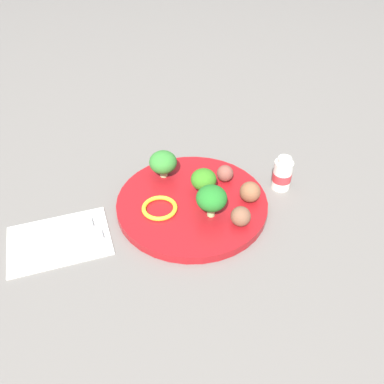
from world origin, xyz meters
The scene contains 13 objects.
ground_plane centered at (0.00, 0.00, 0.00)m, with size 4.00×4.00×0.00m, color slate.
plate centered at (0.00, 0.00, 0.01)m, with size 0.28×0.28×0.02m, color maroon.
broccoli_floret_front_right centered at (0.02, -0.05, 0.05)m, with size 0.05×0.05×0.06m.
broccoli_floret_front_left centered at (-0.03, 0.09, 0.05)m, with size 0.05×0.05×0.05m.
broccoli_floret_near_rim centered at (0.03, 0.01, 0.05)m, with size 0.05×0.05×0.05m.
meatball_front_right centered at (0.10, -0.03, 0.04)m, with size 0.04×0.04×0.04m, color brown.
meatball_back_left centered at (0.06, -0.08, 0.03)m, with size 0.04×0.04×0.04m, color brown.
meatball_front_left centered at (0.08, 0.04, 0.03)m, with size 0.03×0.03×0.03m, color brown.
pepper_ring_center centered at (-0.06, -0.01, 0.02)m, with size 0.06×0.06×0.01m, color yellow.
napkin centered at (-0.24, -0.01, 0.00)m, with size 0.17×0.12×0.01m, color white.
fork centered at (-0.24, 0.01, 0.01)m, with size 0.12×0.02×0.01m.
knife centered at (-0.24, -0.03, 0.01)m, with size 0.15×0.02×0.01m.
yogurt_bottle centered at (0.18, 0.00, 0.03)m, with size 0.04×0.04×0.07m.
Camera 1 is at (-0.18, -0.54, 0.52)m, focal length 38.32 mm.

